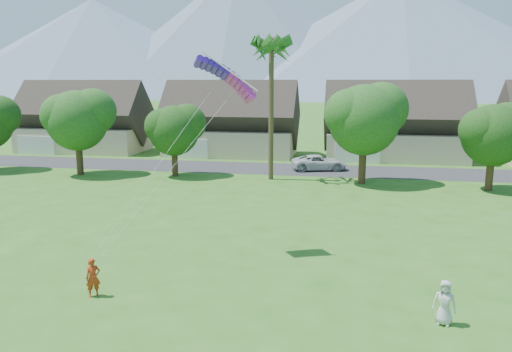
% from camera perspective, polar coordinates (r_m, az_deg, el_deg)
% --- Properties ---
extents(ground, '(500.00, 500.00, 0.00)m').
position_cam_1_polar(ground, '(17.92, -6.00, -18.08)').
color(ground, '#2D6019').
rests_on(ground, ground).
extents(street, '(90.00, 7.00, 0.01)m').
position_cam_1_polar(street, '(50.00, 4.90, 0.76)').
color(street, '#2D2D30').
rests_on(street, ground).
extents(kite_flyer, '(0.70, 0.67, 1.60)m').
position_cam_1_polar(kite_flyer, '(21.67, -18.12, -10.98)').
color(kite_flyer, '#B03314').
rests_on(kite_flyer, ground).
extents(watcher, '(0.92, 0.72, 1.66)m').
position_cam_1_polar(watcher, '(19.64, 20.75, -13.37)').
color(watcher, beige).
rests_on(watcher, ground).
extents(parked_car, '(5.89, 3.82, 1.51)m').
position_cam_1_polar(parked_car, '(49.74, 7.22, 1.53)').
color(parked_car, silver).
rests_on(parked_car, ground).
extents(mountain_ridge, '(540.00, 240.00, 70.00)m').
position_cam_1_polar(mountain_ridge, '(275.87, 11.84, 14.74)').
color(mountain_ridge, slate).
rests_on(mountain_ridge, ground).
extents(houses_row, '(72.75, 8.19, 8.86)m').
position_cam_1_polar(houses_row, '(58.41, 6.28, 5.57)').
color(houses_row, beige).
rests_on(houses_row, ground).
extents(tree_row, '(62.27, 6.67, 8.45)m').
position_cam_1_polar(tree_row, '(43.50, 2.74, 5.79)').
color(tree_row, '#47301C').
rests_on(tree_row, ground).
extents(fan_palm, '(3.00, 3.00, 13.80)m').
position_cam_1_polar(fan_palm, '(44.15, 1.78, 14.85)').
color(fan_palm, '#4C3D26').
rests_on(fan_palm, ground).
extents(parafoil_kite, '(3.53, 1.39, 0.50)m').
position_cam_1_polar(parafoil_kite, '(24.94, -3.26, 11.38)').
color(parafoil_kite, '#4016AA').
rests_on(parafoil_kite, ground).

